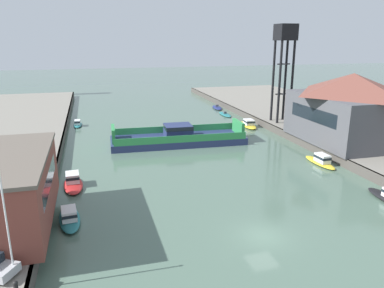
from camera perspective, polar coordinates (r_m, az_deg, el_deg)
The scene contains 17 objects.
ground_plane at distance 33.59m, azimuth 10.89°, elevation -13.80°, with size 400.00×400.00×0.00m, color #4C6656.
chain_ferry at distance 60.33m, azimuth -2.16°, elevation 0.99°, with size 21.94×7.93×3.30m.
moored_boat_near_left at distance 45.08m, azimuth -17.90°, elevation -5.58°, with size 2.49×6.03×1.56m.
moored_boat_near_right at distance 72.82m, azimuth 8.68°, elevation 3.07°, with size 2.85×6.92×1.54m.
moored_boat_mid_left at distance 53.33m, azimuth 19.29°, elevation -2.39°, with size 1.89×6.25×1.51m.
moored_boat_mid_right at distance 83.67m, azimuth 5.12°, elevation 4.58°, with size 1.97×6.40×0.85m.
moored_boat_far_left at distance 36.78m, azimuth -18.40°, elevation -10.64°, with size 2.44×5.96×1.51m.
moored_boat_far_right at distance 76.20m, azimuth -17.24°, elevation 3.02°, with size 1.64×5.23×1.24m.
moored_boat_upstream_b at distance 91.63m, azimuth 3.89°, elevation 5.64°, with size 2.82×6.38×1.00m.
warehouse_shed at distance 61.26m, azimuth 23.25°, elevation 5.18°, with size 12.93×16.40×10.33m.
crane_tower at distance 71.58m, azimuth 14.13°, elevation 14.43°, with size 3.31×3.31×17.85m.
flagpole at distance 26.73m, azimuth -26.80°, elevation -10.05°, with size 0.20×0.20×8.20m.
bollard_left_fore at distance 26.99m, azimuth -25.58°, elevation -19.08°, with size 0.32×0.32×0.71m.
bollard_left_mid at distance 31.87m, azimuth -23.87°, elevation -13.25°, with size 0.32×0.32×0.71m.
bollard_left_aft at distance 35.67m, azimuth -22.95°, elevation -9.96°, with size 0.32×0.32×0.71m.
bollard_left_far at distance 43.45m, azimuth -21.65°, elevation -5.19°, with size 0.32×0.32×0.71m.
bollard_right_far at distance 53.26m, azimuth 22.98°, elevation -1.54°, with size 0.32×0.32×0.71m.
Camera 1 is at (-13.57, -25.94, 16.46)m, focal length 34.56 mm.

